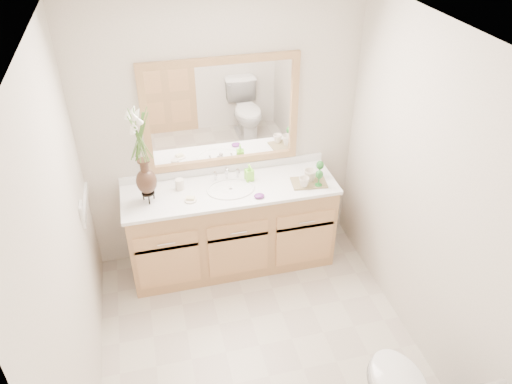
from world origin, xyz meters
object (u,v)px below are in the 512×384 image
object	(u,v)px
soap_bottle	(249,173)
flower_vase	(141,142)
tumbler	(180,184)
tray	(309,183)

from	to	relation	value
soap_bottle	flower_vase	bearing A→B (deg)	177.89
flower_vase	tumbler	xyz separation A→B (m)	(0.27, 0.12, -0.50)
tray	tumbler	bearing A→B (deg)	176.88
flower_vase	tumbler	size ratio (longest dim) A/B	8.60
soap_bottle	tray	bearing A→B (deg)	-28.76
soap_bottle	tray	world-z (taller)	soap_bottle
soap_bottle	tray	xyz separation A→B (m)	(0.49, -0.18, -0.06)
tumbler	tray	world-z (taller)	tumbler
flower_vase	tumbler	bearing A→B (deg)	23.39
tumbler	soap_bottle	xyz separation A→B (m)	(0.61, -0.01, 0.02)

